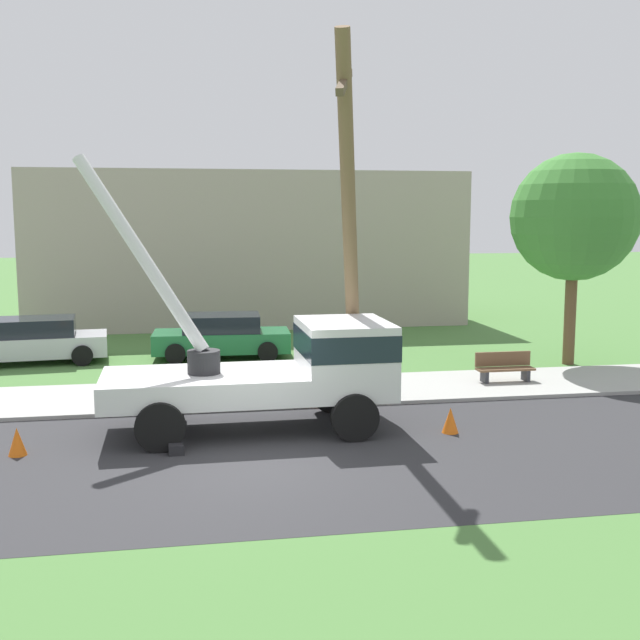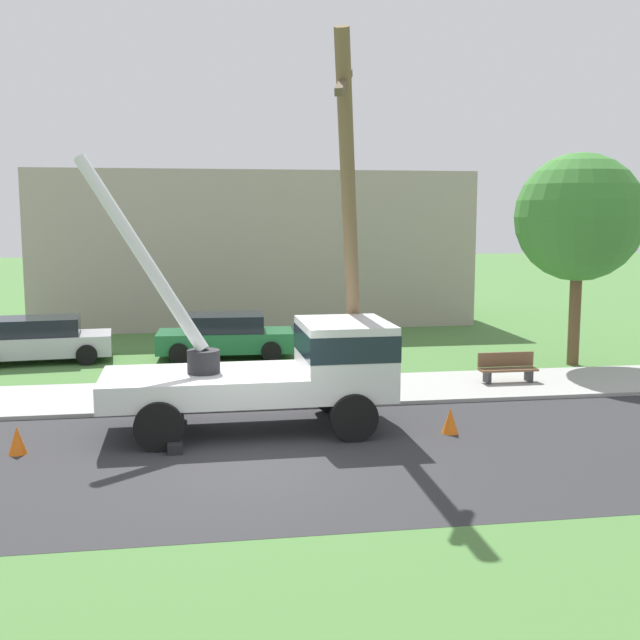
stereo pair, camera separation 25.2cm
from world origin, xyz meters
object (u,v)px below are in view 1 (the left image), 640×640
object	(u,v)px
utility_truck	(286,365)
park_bench	(504,368)
parked_sedan_silver	(35,340)
traffic_cone_ahead	(450,420)
roadside_tree_near	(574,218)
leaning_utility_pole	(350,229)
traffic_cone_curbside	(335,398)
traffic_cone_behind	(17,442)
parked_sedan_green	(222,336)

from	to	relation	value
utility_truck	park_bench	distance (m)	7.34
utility_truck	parked_sedan_silver	size ratio (longest dim) A/B	1.49
traffic_cone_ahead	roadside_tree_near	world-z (taller)	roadside_tree_near
leaning_utility_pole	traffic_cone_curbside	bearing A→B (deg)	104.33
traffic_cone_behind	leaning_utility_pole	bearing A→B (deg)	13.96
utility_truck	traffic_cone_ahead	world-z (taller)	utility_truck
parked_sedan_silver	roadside_tree_near	world-z (taller)	roadside_tree_near
utility_truck	roadside_tree_near	size ratio (longest dim) A/B	1.04
traffic_cone_ahead	parked_sedan_silver	size ratio (longest dim) A/B	0.12
leaning_utility_pole	parked_sedan_silver	xyz separation A→B (m)	(-8.40, 8.17, -3.63)
utility_truck	park_bench	bearing A→B (deg)	26.97
traffic_cone_ahead	roadside_tree_near	size ratio (longest dim) A/B	0.09
traffic_cone_curbside	parked_sedan_silver	world-z (taller)	parked_sedan_silver
utility_truck	roadside_tree_near	world-z (taller)	roadside_tree_near
traffic_cone_behind	traffic_cone_curbside	distance (m)	7.23
utility_truck	leaning_utility_pole	size ratio (longest dim) A/B	0.80
parked_sedan_green	roadside_tree_near	bearing A→B (deg)	-15.61
leaning_utility_pole	park_bench	xyz separation A→B (m)	(4.95, 2.61, -3.88)
traffic_cone_behind	roadside_tree_near	bearing A→B (deg)	24.25
traffic_cone_behind	parked_sedan_silver	world-z (taller)	parked_sedan_silver
utility_truck	parked_sedan_green	distance (m)	8.82
parked_sedan_silver	roadside_tree_near	distance (m)	17.25
utility_truck	traffic_cone_ahead	bearing A→B (deg)	-16.21
leaning_utility_pole	traffic_cone_behind	xyz separation A→B (m)	(-6.99, -1.74, -4.06)
utility_truck	parked_sedan_green	bearing A→B (deg)	96.48
utility_truck	leaning_utility_pole	bearing A→B (deg)	24.06
parked_sedan_silver	traffic_cone_curbside	bearing A→B (deg)	-42.30
utility_truck	leaning_utility_pole	distance (m)	3.38
utility_truck	parked_sedan_green	world-z (taller)	utility_truck
leaning_utility_pole	parked_sedan_green	world-z (taller)	leaning_utility_pole
traffic_cone_behind	parked_sedan_green	distance (m)	10.76
parked_sedan_green	roadside_tree_near	distance (m)	11.72
traffic_cone_curbside	park_bench	xyz separation A→B (m)	(5.13, 1.92, 0.18)
traffic_cone_ahead	parked_sedan_green	xyz separation A→B (m)	(-4.42, 9.74, 0.43)
traffic_cone_ahead	roadside_tree_near	bearing A→B (deg)	47.25
park_bench	utility_truck	bearing A→B (deg)	-153.03
leaning_utility_pole	parked_sedan_silver	distance (m)	12.26
traffic_cone_curbside	traffic_cone_ahead	bearing A→B (deg)	-49.10
utility_truck	traffic_cone_ahead	size ratio (longest dim) A/B	12.13
utility_truck	park_bench	xyz separation A→B (m)	(6.49, 3.30, -0.95)
utility_truck	traffic_cone_behind	bearing A→B (deg)	-169.11
leaning_utility_pole	parked_sedan_green	bearing A→B (deg)	107.48
traffic_cone_behind	traffic_cone_curbside	xyz separation A→B (m)	(6.81, 2.43, 0.00)
traffic_cone_behind	parked_sedan_green	xyz separation A→B (m)	(4.45, 9.79, 0.43)
traffic_cone_ahead	parked_sedan_green	distance (m)	10.70
leaning_utility_pole	traffic_cone_ahead	xyz separation A→B (m)	(1.88, -1.68, -4.06)
parked_sedan_green	park_bench	distance (m)	9.25
utility_truck	traffic_cone_behind	size ratio (longest dim) A/B	12.13
traffic_cone_curbside	parked_sedan_green	distance (m)	7.74
traffic_cone_curbside	parked_sedan_green	xyz separation A→B (m)	(-2.36, 7.36, 0.43)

